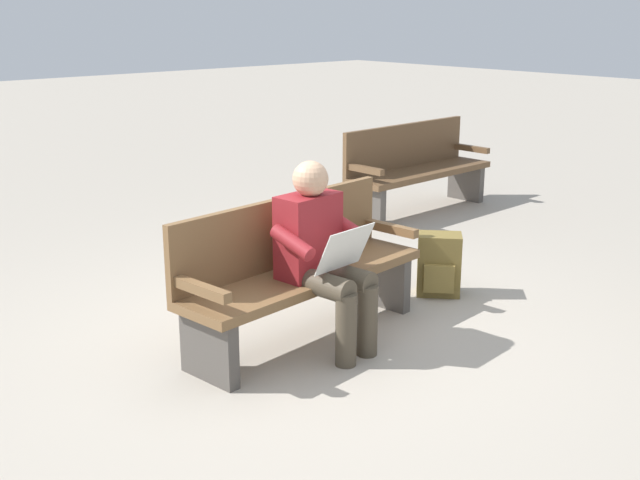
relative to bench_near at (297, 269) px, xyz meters
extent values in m
plane|color=#A89E8E|center=(-0.01, 0.07, -0.46)|extent=(40.00, 40.00, 0.00)
cube|color=brown|center=(-0.01, 0.07, -0.04)|extent=(1.84, 0.66, 0.06)
cube|color=brown|center=(0.01, -0.14, 0.22)|extent=(1.80, 0.23, 0.45)
cube|color=brown|center=(-0.85, -0.01, 0.11)|extent=(0.11, 0.48, 0.06)
cube|color=brown|center=(0.84, 0.16, 0.11)|extent=(0.11, 0.48, 0.06)
cube|color=#4C4742|center=(-0.80, -0.01, -0.26)|extent=(0.12, 0.44, 0.39)
cube|color=#4C4742|center=(0.79, 0.15, -0.26)|extent=(0.12, 0.44, 0.39)
cube|color=maroon|center=(0.01, 0.12, 0.25)|extent=(0.42, 0.26, 0.52)
sphere|color=tan|center=(0.01, 0.14, 0.61)|extent=(0.22, 0.22, 0.22)
cylinder|color=#4C4233|center=(-0.11, 0.32, 0.01)|extent=(0.19, 0.43, 0.15)
cylinder|color=#4C4233|center=(0.09, 0.34, 0.01)|extent=(0.19, 0.43, 0.15)
cylinder|color=#4C4233|center=(-0.13, 0.51, -0.23)|extent=(0.13, 0.13, 0.45)
cylinder|color=#4C4233|center=(0.07, 0.53, -0.23)|extent=(0.13, 0.13, 0.45)
cylinder|color=maroon|center=(-0.24, 0.20, 0.28)|extent=(0.12, 0.32, 0.18)
cylinder|color=maroon|center=(0.24, 0.25, 0.28)|extent=(0.12, 0.32, 0.18)
cube|color=silver|center=(-0.02, 0.42, 0.23)|extent=(0.41, 0.17, 0.27)
cube|color=brown|center=(-1.29, 0.09, -0.23)|extent=(0.37, 0.38, 0.46)
cube|color=olive|center=(-1.20, 0.18, -0.30)|extent=(0.18, 0.19, 0.21)
cube|color=brown|center=(-3.06, -1.66, -0.04)|extent=(1.81, 0.54, 0.06)
cube|color=brown|center=(-3.05, -1.87, 0.22)|extent=(1.80, 0.11, 0.45)
cube|color=brown|center=(-3.91, -1.69, 0.11)|extent=(0.07, 0.48, 0.06)
cube|color=brown|center=(-2.21, -1.63, 0.11)|extent=(0.07, 0.48, 0.06)
cube|color=#4C4742|center=(-3.86, -1.68, -0.26)|extent=(0.09, 0.43, 0.39)
cube|color=#4C4742|center=(-2.26, -1.63, -0.26)|extent=(0.09, 0.43, 0.39)
camera|label=1|loc=(3.09, 3.69, 1.60)|focal=44.62mm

